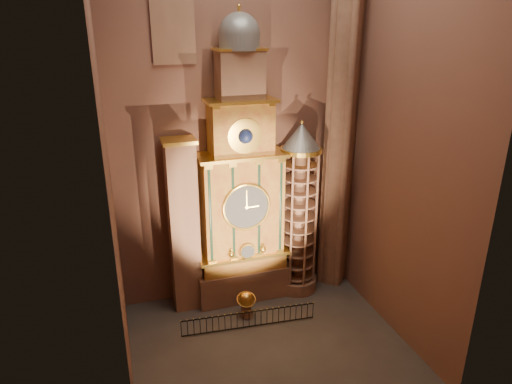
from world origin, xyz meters
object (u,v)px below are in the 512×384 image
object	(u,v)px
celestial_globe	(246,302)
portrait_tower	(184,226)
iron_railing	(249,320)
astronomical_clock	(241,195)
stair_turret	(299,212)

from	to	relation	value
celestial_globe	portrait_tower	bearing A→B (deg)	143.10
celestial_globe	iron_railing	size ratio (longest dim) A/B	0.22
celestial_globe	astronomical_clock	bearing A→B (deg)	79.22
stair_turret	portrait_tower	bearing A→B (deg)	177.67
astronomical_clock	iron_railing	bearing A→B (deg)	-99.99
portrait_tower	iron_railing	world-z (taller)	portrait_tower
celestial_globe	stair_turret	bearing A→B (deg)	26.49
portrait_tower	celestial_globe	size ratio (longest dim) A/B	6.36
astronomical_clock	celestial_globe	size ratio (longest dim) A/B	10.42
portrait_tower	celestial_globe	distance (m)	5.60
stair_turret	iron_railing	bearing A→B (deg)	-143.56
astronomical_clock	iron_railing	distance (m)	6.98
stair_turret	celestial_globe	size ratio (longest dim) A/B	6.74
iron_railing	celestial_globe	bearing A→B (deg)	81.68
celestial_globe	iron_railing	bearing A→B (deg)	-98.32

